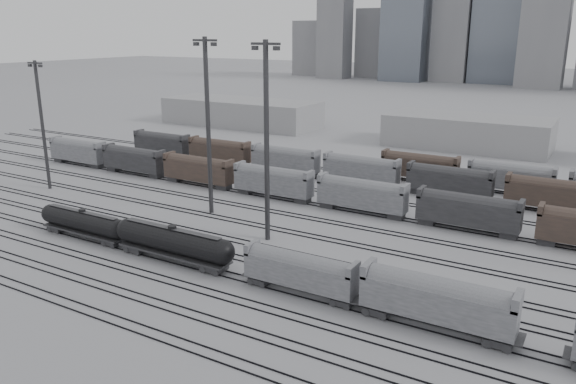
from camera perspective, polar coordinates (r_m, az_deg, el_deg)
The scene contains 15 objects.
ground at distance 71.11m, azimuth -9.00°, elevation -8.00°, with size 900.00×900.00×0.00m, color #A8A8AD.
tracks at distance 84.25m, azimuth -1.48°, elevation -3.84°, with size 220.00×71.50×0.16m.
tank_car_a at distance 85.63m, azimuth -20.08°, elevation -2.88°, with size 16.69×2.78×4.12m.
tank_car_b at distance 73.82m, azimuth -11.60°, elevation -4.95°, with size 18.88×3.15×4.67m.
hopper_car_a at distance 63.49m, azimuth 1.23°, elevation -7.89°, with size 13.52×2.69×4.84m.
hopper_car_b at distance 58.13m, azimuth 14.90°, elevation -10.40°, with size 15.35×3.05×5.49m.
light_mast_a at distance 112.87m, azimuth -23.71°, elevation 6.48°, with size 3.79×0.61×23.70m.
light_mast_b at distance 89.69m, azimuth -8.13°, elevation 6.97°, with size 4.47×0.71×27.93m.
light_mast_c at distance 76.69m, azimuth -2.19°, elevation 5.48°, with size 4.43×0.71×27.69m.
bg_string_near at distance 92.22m, azimuth 7.51°, elevation -0.42°, with size 151.00×3.00×5.60m.
bg_string_mid at distance 103.91m, azimuth 16.08°, elevation 0.96°, with size 151.00×3.00×5.60m.
bg_string_far at distance 109.06m, azimuth 26.06°, elevation 0.64°, with size 66.00×3.00×5.60m.
warehouse_left at distance 178.73m, azimuth -4.79°, elevation 8.06°, with size 50.00×18.00×8.00m, color gray.
warehouse_mid at distance 150.26m, azimuth 17.77°, elevation 5.83°, with size 40.00×18.00×8.00m, color gray.
skyline at distance 331.24m, azimuth 25.99°, elevation 15.57°, with size 316.00×22.40×95.00m.
Camera 1 is at (41.89, -49.73, 28.79)m, focal length 35.00 mm.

